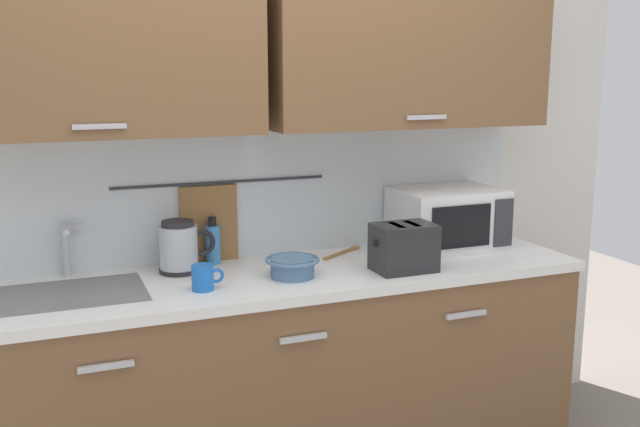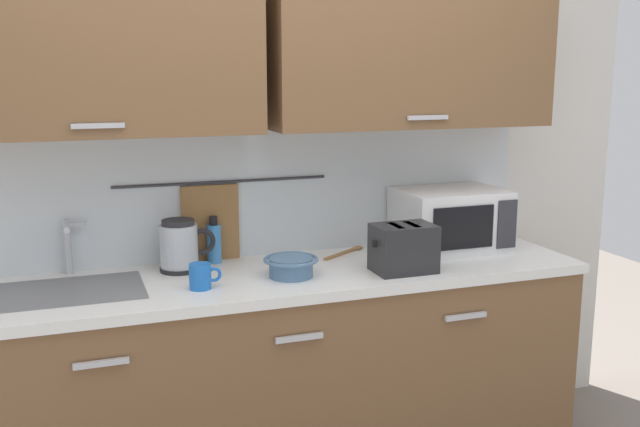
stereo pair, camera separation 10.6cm
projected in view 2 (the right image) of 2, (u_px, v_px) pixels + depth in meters
counter_unit at (274, 378)px, 2.96m from camera, size 2.53×0.64×0.90m
back_wall_assembly at (257, 112)px, 2.96m from camera, size 3.70×0.41×2.50m
sink_faucet at (68, 240)px, 2.80m from camera, size 0.09×0.17×0.22m
microwave at (450, 219)px, 3.22m from camera, size 0.46×0.35×0.27m
electric_kettle at (180, 246)px, 2.88m from camera, size 0.23×0.16×0.21m
dish_soap_bottle at (214, 242)px, 3.01m from camera, size 0.06×0.06×0.20m
mug_near_sink at (201, 276)px, 2.65m from camera, size 0.12×0.08×0.09m
mixing_bowl at (291, 266)px, 2.81m from camera, size 0.21×0.21×0.08m
toaster at (404, 248)px, 2.87m from camera, size 0.26×0.17×0.19m
wooden_spoon at (348, 251)px, 3.18m from camera, size 0.25×0.18×0.01m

